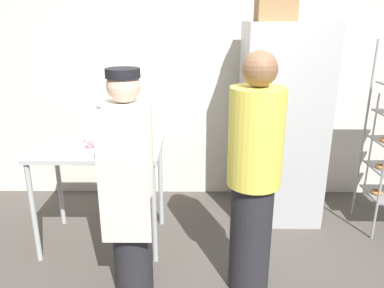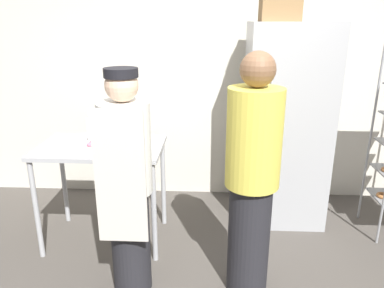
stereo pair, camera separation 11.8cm
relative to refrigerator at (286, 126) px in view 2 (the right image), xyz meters
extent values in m
cube|color=silver|center=(-0.77, 0.56, 0.57)|extent=(6.40, 0.12, 3.07)
cube|color=#ADAFB5|center=(0.00, 0.01, 0.00)|extent=(0.78, 0.67, 1.93)
cube|color=#93959B|center=(0.00, -0.32, 0.02)|extent=(0.72, 0.02, 1.58)
cylinder|color=silver|center=(-0.21, -0.35, 0.05)|extent=(0.02, 0.02, 0.95)
cylinder|color=#93969B|center=(0.81, -0.02, -0.08)|extent=(0.02, 0.02, 1.78)
torus|color=#AD6B38|center=(0.91, -0.25, -0.60)|extent=(0.12, 0.12, 0.03)
cube|color=#ADAFB5|center=(-1.67, -0.54, -0.07)|extent=(1.07, 0.69, 0.04)
cylinder|color=#ADAFB5|center=(-2.16, -0.84, -0.53)|extent=(0.04, 0.04, 0.88)
cylinder|color=#ADAFB5|center=(-1.18, -0.84, -0.53)|extent=(0.04, 0.04, 0.88)
cylinder|color=#ADAFB5|center=(-2.16, -0.24, -0.53)|extent=(0.04, 0.04, 0.88)
cylinder|color=#ADAFB5|center=(-1.18, -0.24, -0.53)|extent=(0.04, 0.04, 0.88)
cube|color=silver|center=(-1.63, -0.67, -0.02)|extent=(0.28, 0.20, 0.05)
cube|color=silver|center=(-1.63, -0.56, 0.10)|extent=(0.28, 0.01, 0.20)
torus|color=#C66B84|center=(-1.70, -0.70, 0.01)|extent=(0.07, 0.07, 0.02)
torus|color=#C66B84|center=(-1.63, -0.70, 0.01)|extent=(0.07, 0.07, 0.02)
torus|color=#C66B84|center=(-1.56, -0.70, 0.01)|extent=(0.07, 0.07, 0.02)
torus|color=#C66B84|center=(-1.70, -0.63, 0.01)|extent=(0.07, 0.07, 0.02)
torus|color=#C66B84|center=(-1.63, -0.63, 0.01)|extent=(0.07, 0.07, 0.02)
cylinder|color=#99999E|center=(-1.49, -0.30, 0.00)|extent=(0.14, 0.14, 0.09)
cylinder|color=#B2BCC1|center=(-1.49, -0.30, 0.13)|extent=(0.11, 0.11, 0.17)
cylinder|color=black|center=(-1.49, -0.30, 0.23)|extent=(0.11, 0.11, 0.02)
cube|color=#937047|center=(-0.15, -0.08, 1.08)|extent=(0.33, 0.30, 0.23)
cylinder|color=#232328|center=(-1.30, -1.18, -0.57)|extent=(0.28, 0.28, 0.80)
cylinder|color=silver|center=(-1.30, -1.18, 0.15)|extent=(0.35, 0.35, 0.64)
sphere|color=beige|center=(-1.30, -1.18, 0.58)|extent=(0.22, 0.22, 0.22)
cube|color=beige|center=(-1.30, -1.37, 0.01)|extent=(0.33, 0.02, 0.92)
cylinder|color=black|center=(-1.30, -1.18, 0.66)|extent=(0.22, 0.22, 0.06)
cylinder|color=#232328|center=(-0.44, -1.15, -0.54)|extent=(0.30, 0.30, 0.86)
cylinder|color=#DBCC4C|center=(-0.44, -1.15, 0.23)|extent=(0.37, 0.37, 0.68)
sphere|color=brown|center=(-0.44, -1.15, 0.68)|extent=(0.23, 0.23, 0.23)
camera|label=1|loc=(-0.84, -3.55, 0.98)|focal=35.00mm
camera|label=2|loc=(-0.72, -3.55, 0.98)|focal=35.00mm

